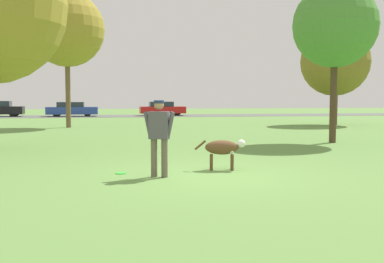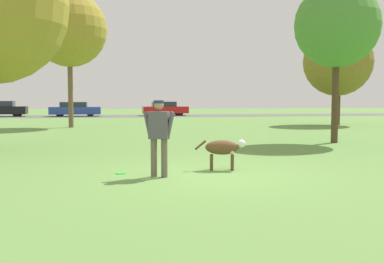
% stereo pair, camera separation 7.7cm
% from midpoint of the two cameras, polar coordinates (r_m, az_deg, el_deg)
% --- Properties ---
extents(ground_plane, '(120.00, 120.00, 0.00)m').
position_cam_midpoint_polar(ground_plane, '(9.43, 2.05, -5.56)').
color(ground_plane, '#608C42').
extents(far_road_strip, '(120.00, 6.00, 0.01)m').
position_cam_midpoint_polar(far_road_strip, '(41.17, -6.86, 1.98)').
color(far_road_strip, '#5B5B59').
rests_on(far_road_strip, ground_plane).
extents(person, '(0.65, 0.34, 1.57)m').
position_cam_midpoint_polar(person, '(9.11, -3.98, -0.11)').
color(person, '#665B4C').
rests_on(person, ground_plane).
extents(dog, '(1.13, 0.49, 0.69)m').
position_cam_midpoint_polar(dog, '(10.06, 4.25, -2.15)').
color(dog, brown).
rests_on(dog, ground_plane).
extents(frisbee, '(0.23, 0.23, 0.02)m').
position_cam_midpoint_polar(frisbee, '(9.74, -8.79, -5.25)').
color(frisbee, '#33D838').
rests_on(frisbee, ground_plane).
extents(tree_near_right, '(3.00, 3.00, 5.70)m').
position_cam_midpoint_polar(tree_near_right, '(17.15, 18.04, 12.66)').
color(tree_near_right, '#4C3826').
rests_on(tree_near_right, ground_plane).
extents(tree_far_right, '(4.09, 4.09, 5.85)m').
position_cam_midpoint_polar(tree_far_right, '(28.48, 18.10, 8.42)').
color(tree_far_right, '#4C3826').
rests_on(tree_far_right, ground_plane).
extents(tree_far_left, '(4.07, 4.07, 7.38)m').
position_cam_midpoint_polar(tree_far_left, '(25.85, -15.24, 12.37)').
color(tree_far_left, brown).
rests_on(tree_far_left, ground_plane).
extents(parked_car_black, '(4.01, 1.86, 1.37)m').
position_cam_midpoint_polar(parked_car_black, '(42.61, -22.84, 2.66)').
color(parked_car_black, black).
rests_on(parked_car_black, ground_plane).
extents(parked_car_blue, '(4.40, 1.77, 1.28)m').
position_cam_midpoint_polar(parked_car_blue, '(41.03, -14.57, 2.75)').
color(parked_car_blue, '#284293').
rests_on(parked_car_blue, ground_plane).
extents(parked_car_red, '(4.17, 1.79, 1.30)m').
position_cam_midpoint_polar(parked_car_red, '(41.46, -3.39, 2.91)').
color(parked_car_red, red).
rests_on(parked_car_red, ground_plane).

